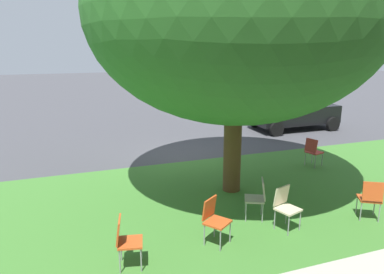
% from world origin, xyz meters
% --- Properties ---
extents(ground, '(80.00, 80.00, 0.00)m').
position_xyz_m(ground, '(0.00, 0.00, 0.00)').
color(ground, '#424247').
extents(grass_verge, '(48.00, 6.00, 0.01)m').
position_xyz_m(grass_verge, '(0.00, 3.20, 0.00)').
color(grass_verge, '#3D752D').
rests_on(grass_verge, ground).
extents(street_tree, '(6.85, 6.85, 6.85)m').
position_xyz_m(street_tree, '(-0.20, 2.77, 4.31)').
color(street_tree, brown).
rests_on(street_tree, ground).
extents(chair_0, '(0.56, 0.56, 0.88)m').
position_xyz_m(chair_0, '(-0.04, 4.37, 0.52)').
color(chair_0, '#ADA393').
rests_on(chair_0, ground).
extents(chair_1, '(0.58, 0.58, 0.88)m').
position_xyz_m(chair_1, '(1.22, 4.96, 0.52)').
color(chair_1, '#C64C1E').
rests_on(chair_1, ground).
extents(chair_2, '(0.52, 0.51, 0.88)m').
position_xyz_m(chair_2, '(-3.31, 1.93, 0.52)').
color(chair_2, '#B7332D').
rests_on(chair_2, ground).
extents(chair_3, '(0.50, 0.49, 0.88)m').
position_xyz_m(chair_3, '(2.87, 5.16, 0.52)').
color(chair_3, '#C64C1E').
rests_on(chair_3, ground).
extents(chair_4, '(0.57, 0.57, 0.88)m').
position_xyz_m(chair_4, '(-2.22, 5.21, 0.52)').
color(chair_4, '#C64C1E').
rests_on(chair_4, ground).
extents(chair_5, '(0.52, 0.53, 0.88)m').
position_xyz_m(chair_5, '(-0.33, 4.93, 0.52)').
color(chair_5, beige).
rests_on(chair_5, ground).
extents(parked_car, '(3.70, 1.92, 1.65)m').
position_xyz_m(parked_car, '(-5.78, -2.54, 0.84)').
color(parked_car, black).
rests_on(parked_car, ground).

